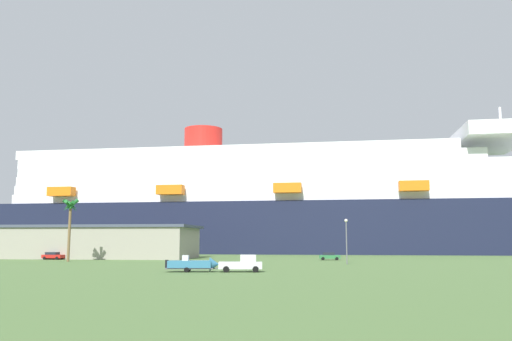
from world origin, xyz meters
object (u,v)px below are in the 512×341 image
pickup_truck (242,264)px  small_boat_on_trailer (195,264)px  parked_car_green_wagon (329,256)px  cruise_ship (300,210)px  parked_car_red_hatchback (53,256)px  street_lamp (346,234)px  palm_tree (70,211)px

pickup_truck → small_boat_on_trailer: 6.13m
small_boat_on_trailer → parked_car_green_wagon: 47.17m
parked_car_green_wagon → small_boat_on_trailer: bearing=-113.9°
cruise_ship → parked_car_green_wagon: (6.68, -57.46, -12.93)m
cruise_ship → parked_car_red_hatchback: (-51.81, -60.26, -12.93)m
parked_car_green_wagon → parked_car_red_hatchback: (-58.50, -2.80, -0.00)m
cruise_ship → pickup_truck: 101.03m
parked_car_green_wagon → pickup_truck: bearing=-107.0°
parked_car_red_hatchback → pickup_truck: bearing=-41.1°
street_lamp → parked_car_red_hatchback: bearing=165.0°
cruise_ship → small_boat_on_trailer: cruise_ship is taller
parked_car_red_hatchback → palm_tree: bearing=-51.2°
small_boat_on_trailer → palm_tree: bearing=135.9°
palm_tree → cruise_ship: bearing=58.1°
palm_tree → parked_car_red_hatchback: bearing=128.8°
cruise_ship → street_lamp: (8.84, -76.51, -8.70)m
pickup_truck → cruise_ship: bearing=86.4°
cruise_ship → small_boat_on_trailer: (-12.41, -100.60, -12.80)m
palm_tree → street_lamp: palm_tree is taller
palm_tree → parked_car_red_hatchback: palm_tree is taller
pickup_truck → small_boat_on_trailer: pickup_truck is taller
cruise_ship → parked_car_red_hatchback: cruise_ship is taller
palm_tree → parked_car_red_hatchback: size_ratio=2.54×
cruise_ship → street_lamp: bearing=-83.4°
cruise_ship → pickup_truck: (-6.30, -100.03, -12.72)m
parked_car_green_wagon → palm_tree: bearing=-165.8°
pickup_truck → palm_tree: size_ratio=0.47×
cruise_ship → palm_tree: cruise_ship is taller
parked_car_red_hatchback → small_boat_on_trailer: bearing=-45.7°
parked_car_red_hatchback → cruise_ship: bearing=49.3°
parked_car_red_hatchback → parked_car_green_wagon: bearing=2.7°
parked_car_green_wagon → parked_car_red_hatchback: size_ratio=0.90×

